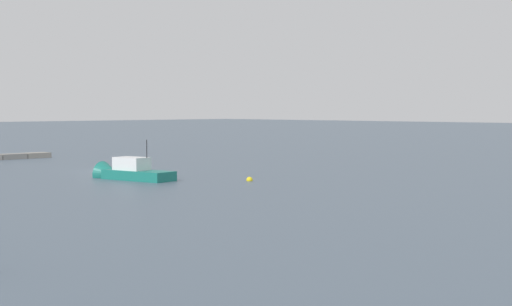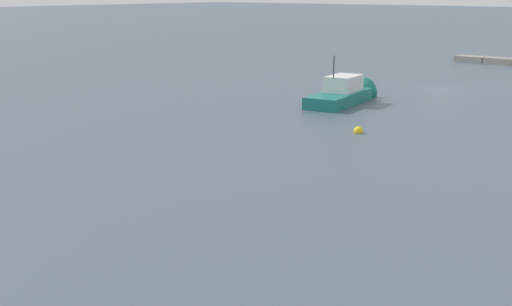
{
  "view_description": "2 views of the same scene",
  "coord_description": "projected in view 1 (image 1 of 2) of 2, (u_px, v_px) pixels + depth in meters",
  "views": [
    {
      "loc": [
        41.0,
        62.16,
        5.88
      ],
      "look_at": [
        -1.89,
        19.62,
        2.41
      ],
      "focal_mm": 54.97,
      "sensor_mm": 36.0,
      "label": 1
    },
    {
      "loc": [
        -21.38,
        48.43,
        7.5
      ],
      "look_at": [
        -7.69,
        31.64,
        2.23
      ],
      "focal_mm": 47.38,
      "sensor_mm": 36.0,
      "label": 2
    }
  ],
  "objects": [
    {
      "name": "ground_plane",
      "position": [
        93.0,
        171.0,
        73.1
      ],
      "size": [
        500.0,
        500.0,
        0.0
      ],
      "primitive_type": "plane",
      "color": "#475666"
    },
    {
      "name": "mooring_buoy_mid",
      "position": [
        250.0,
        180.0,
        63.08
      ],
      "size": [
        0.52,
        0.52,
        0.52
      ],
      "color": "yellow",
      "rests_on": "ground_plane"
    },
    {
      "name": "motorboat_teal_near",
      "position": [
        128.0,
        174.0,
        64.69
      ],
      "size": [
        3.4,
        7.7,
        4.17
      ],
      "rotation": [
        0.0,
        0.0,
        3.3
      ],
      "color": "#197266",
      "rests_on": "ground_plane"
    }
  ]
}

